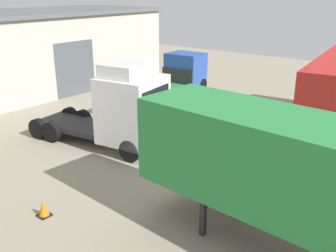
{
  "coord_description": "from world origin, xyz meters",
  "views": [
    {
      "loc": [
        -9.63,
        -7.04,
        6.94
      ],
      "look_at": [
        2.18,
        2.34,
        1.6
      ],
      "focal_mm": 42.0,
      "sensor_mm": 36.0,
      "label": 1
    }
  ],
  "objects_px": {
    "container_trailer_green": "(334,184)",
    "flatbed_truck_blue": "(175,77)",
    "traffic_cone": "(44,209)",
    "tractor_unit_white": "(123,109)",
    "oil_drum": "(195,123)"
  },
  "relations": [
    {
      "from": "container_trailer_green",
      "to": "flatbed_truck_blue",
      "type": "bearing_deg",
      "value": -36.54
    },
    {
      "from": "traffic_cone",
      "to": "container_trailer_green",
      "type": "bearing_deg",
      "value": -69.62
    },
    {
      "from": "container_trailer_green",
      "to": "traffic_cone",
      "type": "xyz_separation_m",
      "value": [
        -2.91,
        7.82,
        -2.25
      ]
    },
    {
      "from": "flatbed_truck_blue",
      "to": "traffic_cone",
      "type": "xyz_separation_m",
      "value": [
        -14.44,
        -5.81,
        -1.02
      ]
    },
    {
      "from": "tractor_unit_white",
      "to": "flatbed_truck_blue",
      "type": "distance_m",
      "value": 9.55
    },
    {
      "from": "container_trailer_green",
      "to": "oil_drum",
      "type": "distance_m",
      "value": 11.05
    },
    {
      "from": "container_trailer_green",
      "to": "traffic_cone",
      "type": "distance_m",
      "value": 8.64
    },
    {
      "from": "tractor_unit_white",
      "to": "flatbed_truck_blue",
      "type": "height_order",
      "value": "tractor_unit_white"
    },
    {
      "from": "container_trailer_green",
      "to": "oil_drum",
      "type": "bearing_deg",
      "value": -34.09
    },
    {
      "from": "container_trailer_green",
      "to": "traffic_cone",
      "type": "height_order",
      "value": "container_trailer_green"
    },
    {
      "from": "tractor_unit_white",
      "to": "traffic_cone",
      "type": "relative_size",
      "value": 12.4
    },
    {
      "from": "container_trailer_green",
      "to": "flatbed_truck_blue",
      "type": "relative_size",
      "value": 1.27
    },
    {
      "from": "tractor_unit_white",
      "to": "oil_drum",
      "type": "bearing_deg",
      "value": 63.53
    },
    {
      "from": "tractor_unit_white",
      "to": "flatbed_truck_blue",
      "type": "relative_size",
      "value": 0.79
    },
    {
      "from": "tractor_unit_white",
      "to": "oil_drum",
      "type": "distance_m",
      "value": 4.29
    }
  ]
}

